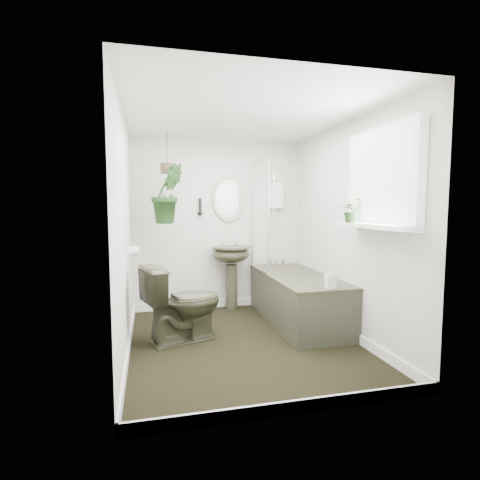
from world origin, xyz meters
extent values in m
cube|color=black|center=(0.00, 0.00, -0.01)|extent=(2.30, 2.80, 0.02)
cube|color=white|center=(0.00, 0.00, 2.31)|extent=(2.30, 2.80, 0.02)
cube|color=silver|center=(0.00, 1.41, 1.15)|extent=(2.30, 0.02, 2.30)
cube|color=silver|center=(0.00, -1.41, 1.15)|extent=(2.30, 0.02, 2.30)
cube|color=silver|center=(-1.16, 0.00, 1.15)|extent=(0.02, 2.80, 2.30)
cube|color=silver|center=(1.16, 0.00, 1.15)|extent=(0.02, 2.80, 2.30)
cube|color=white|center=(0.00, 0.00, 0.05)|extent=(2.30, 2.80, 0.10)
cube|color=white|center=(0.80, 1.34, 1.55)|extent=(0.20, 0.10, 0.35)
ellipsoid|color=beige|center=(0.15, 1.37, 1.50)|extent=(0.46, 0.03, 0.62)
cylinder|color=black|center=(-0.25, 1.36, 1.40)|extent=(0.04, 0.04, 0.22)
cylinder|color=white|center=(-1.10, 0.70, 0.90)|extent=(0.11, 0.11, 0.11)
cube|color=white|center=(1.09, -0.70, 1.65)|extent=(0.08, 1.00, 0.90)
cube|color=white|center=(1.02, -0.70, 1.23)|extent=(0.18, 1.00, 0.04)
cube|color=white|center=(1.04, -0.70, 1.65)|extent=(0.01, 0.86, 0.76)
imported|color=#303221|center=(-0.60, 0.19, 0.41)|extent=(0.90, 0.68, 0.82)
imported|color=black|center=(0.97, -0.40, 1.36)|extent=(0.24, 0.22, 0.23)
imported|color=black|center=(-0.70, 0.95, 1.55)|extent=(0.48, 0.43, 0.72)
imported|color=black|center=(0.83, -0.27, 0.68)|extent=(0.09, 0.10, 0.20)
cylinder|color=#443522|center=(-0.70, 0.95, 1.85)|extent=(0.16, 0.16, 0.12)
camera|label=1|loc=(-0.92, -3.65, 1.41)|focal=28.00mm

